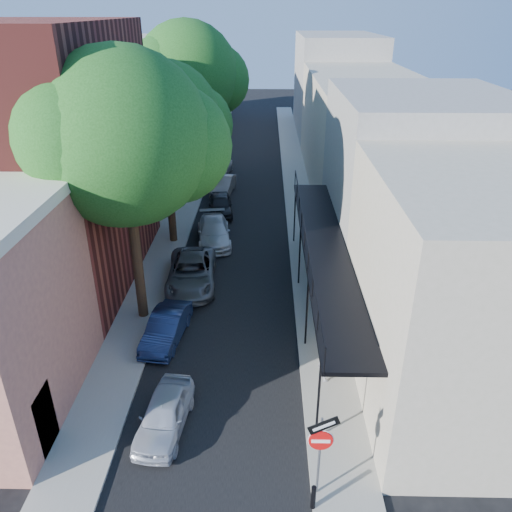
{
  "coord_description": "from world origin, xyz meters",
  "views": [
    {
      "loc": [
        1.63,
        -8.71,
        12.44
      ],
      "look_at": [
        1.23,
        10.59,
        2.8
      ],
      "focal_mm": 35.0,
      "sensor_mm": 36.0,
      "label": 1
    }
  ],
  "objects_px": {
    "oak_far": "(194,76)",
    "parked_car_b": "(166,328)",
    "parked_car_g": "(217,168)",
    "bollard": "(313,497)",
    "parked_car_c": "(192,272)",
    "oak_mid": "(172,120)",
    "oak_near": "(136,140)",
    "parked_car_e": "(220,205)",
    "parked_car_a": "(164,414)",
    "pedestrian": "(325,357)",
    "parked_car_d": "(214,232)",
    "sign_post": "(321,443)",
    "parked_car_f": "(223,185)"
  },
  "relations": [
    {
      "from": "oak_near",
      "to": "oak_far",
      "type": "height_order",
      "value": "oak_far"
    },
    {
      "from": "oak_near",
      "to": "parked_car_a",
      "type": "distance_m",
      "value": 10.15
    },
    {
      "from": "parked_car_e",
      "to": "bollard",
      "type": "bearing_deg",
      "value": -85.3
    },
    {
      "from": "sign_post",
      "to": "pedestrian",
      "type": "height_order",
      "value": "sign_post"
    },
    {
      "from": "parked_car_g",
      "to": "oak_near",
      "type": "bearing_deg",
      "value": -86.64
    },
    {
      "from": "parked_car_g",
      "to": "parked_car_c",
      "type": "bearing_deg",
      "value": -82.75
    },
    {
      "from": "oak_mid",
      "to": "parked_car_b",
      "type": "relative_size",
      "value": 2.79
    },
    {
      "from": "oak_near",
      "to": "parked_car_c",
      "type": "xyz_separation_m",
      "value": [
        1.36,
        2.67,
        -7.18
      ]
    },
    {
      "from": "bollard",
      "to": "parked_car_b",
      "type": "distance_m",
      "value": 9.5
    },
    {
      "from": "bollard",
      "to": "parked_car_a",
      "type": "bearing_deg",
      "value": 147.6
    },
    {
      "from": "oak_mid",
      "to": "parked_car_d",
      "type": "bearing_deg",
      "value": -6.13
    },
    {
      "from": "parked_car_a",
      "to": "parked_car_d",
      "type": "xyz_separation_m",
      "value": [
        0.2,
        14.59,
        0.07
      ]
    },
    {
      "from": "parked_car_a",
      "to": "parked_car_b",
      "type": "distance_m",
      "value": 4.94
    },
    {
      "from": "parked_car_c",
      "to": "parked_car_g",
      "type": "xyz_separation_m",
      "value": [
        -0.38,
        18.13,
        -0.09
      ]
    },
    {
      "from": "parked_car_c",
      "to": "oak_near",
      "type": "bearing_deg",
      "value": -121.13
    },
    {
      "from": "parked_car_c",
      "to": "parked_car_g",
      "type": "bearing_deg",
      "value": 86.98
    },
    {
      "from": "parked_car_d",
      "to": "pedestrian",
      "type": "height_order",
      "value": "pedestrian"
    },
    {
      "from": "parked_car_d",
      "to": "parked_car_e",
      "type": "distance_m",
      "value": 4.49
    },
    {
      "from": "oak_near",
      "to": "oak_far",
      "type": "relative_size",
      "value": 0.96
    },
    {
      "from": "oak_far",
      "to": "parked_car_b",
      "type": "height_order",
      "value": "oak_far"
    },
    {
      "from": "oak_near",
      "to": "parked_car_g",
      "type": "xyz_separation_m",
      "value": [
        0.98,
        20.8,
        -7.27
      ]
    },
    {
      "from": "bollard",
      "to": "parked_car_b",
      "type": "xyz_separation_m",
      "value": [
        -5.43,
        7.79,
        0.08
      ]
    },
    {
      "from": "oak_mid",
      "to": "oak_far",
      "type": "distance_m",
      "value": 9.12
    },
    {
      "from": "parked_car_f",
      "to": "oak_mid",
      "type": "bearing_deg",
      "value": -96.4
    },
    {
      "from": "bollard",
      "to": "parked_car_a",
      "type": "distance_m",
      "value": 5.45
    },
    {
      "from": "bollard",
      "to": "parked_car_e",
      "type": "bearing_deg",
      "value": 101.31
    },
    {
      "from": "parked_car_g",
      "to": "parked_car_a",
      "type": "bearing_deg",
      "value": -82.32
    },
    {
      "from": "oak_mid",
      "to": "oak_far",
      "type": "relative_size",
      "value": 0.86
    },
    {
      "from": "parked_car_e",
      "to": "oak_near",
      "type": "bearing_deg",
      "value": -105.73
    },
    {
      "from": "parked_car_e",
      "to": "parked_car_d",
      "type": "bearing_deg",
      "value": -96.6
    },
    {
      "from": "parked_car_e",
      "to": "sign_post",
      "type": "bearing_deg",
      "value": -84.65
    },
    {
      "from": "oak_far",
      "to": "parked_car_c",
      "type": "bearing_deg",
      "value": -84.64
    },
    {
      "from": "parked_car_c",
      "to": "pedestrian",
      "type": "bearing_deg",
      "value": -54.56
    },
    {
      "from": "oak_near",
      "to": "oak_mid",
      "type": "bearing_deg",
      "value": 90.37
    },
    {
      "from": "parked_car_g",
      "to": "bollard",
      "type": "bearing_deg",
      "value": -73.95
    },
    {
      "from": "bollard",
      "to": "parked_car_d",
      "type": "bearing_deg",
      "value": 104.1
    },
    {
      "from": "parked_car_e",
      "to": "parked_car_c",
      "type": "bearing_deg",
      "value": -100.25
    },
    {
      "from": "parked_car_b",
      "to": "parked_car_c",
      "type": "xyz_separation_m",
      "value": [
        0.42,
        4.64,
        0.1
      ]
    },
    {
      "from": "oak_near",
      "to": "parked_car_a",
      "type": "relative_size",
      "value": 3.28
    },
    {
      "from": "parked_car_a",
      "to": "parked_car_g",
      "type": "relative_size",
      "value": 0.8
    },
    {
      "from": "oak_near",
      "to": "parked_car_c",
      "type": "bearing_deg",
      "value": 63.08
    },
    {
      "from": "bollard",
      "to": "oak_far",
      "type": "distance_m",
      "value": 28.58
    },
    {
      "from": "oak_near",
      "to": "parked_car_c",
      "type": "relative_size",
      "value": 2.27
    },
    {
      "from": "parked_car_d",
      "to": "parked_car_e",
      "type": "bearing_deg",
      "value": 82.1
    },
    {
      "from": "sign_post",
      "to": "oak_far",
      "type": "xyz_separation_m",
      "value": [
        -6.51,
        26.3,
        6.22
      ]
    },
    {
      "from": "parked_car_b",
      "to": "parked_car_d",
      "type": "xyz_separation_m",
      "value": [
        1.03,
        9.72,
        0.06
      ]
    },
    {
      "from": "parked_car_b",
      "to": "parked_car_d",
      "type": "distance_m",
      "value": 9.77
    },
    {
      "from": "oak_far",
      "to": "parked_car_b",
      "type": "bearing_deg",
      "value": -87.21
    },
    {
      "from": "parked_car_c",
      "to": "bollard",
      "type": "bearing_deg",
      "value": -72.27
    },
    {
      "from": "parked_car_d",
      "to": "parked_car_e",
      "type": "height_order",
      "value": "parked_car_d"
    }
  ]
}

